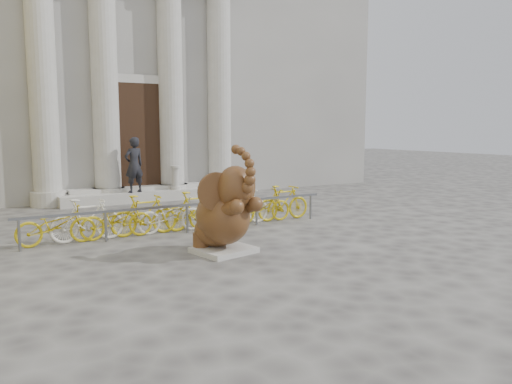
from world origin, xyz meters
TOP-DOWN VIEW (x-y plane):
  - ground at (0.00, 0.00)m, footprint 80.00×80.00m
  - classical_building at (0.00, 14.93)m, footprint 22.00×10.70m
  - entrance_steps at (0.00, 9.40)m, footprint 6.00×1.20m
  - elephant_statue at (-0.96, 1.10)m, footprint 1.48×1.76m
  - bike_rack at (-0.87, 3.65)m, footprint 8.00×0.53m
  - pedestrian at (-0.48, 9.05)m, footprint 0.80×0.62m
  - balustrade_post at (1.06, 9.10)m, footprint 0.36×0.36m

SIDE VIEW (x-z plane):
  - ground at x=0.00m, z-range 0.00..0.00m
  - entrance_steps at x=0.00m, z-range 0.00..0.36m
  - bike_rack at x=-0.87m, z-range 0.00..1.00m
  - balustrade_post at x=1.06m, z-range 0.33..1.21m
  - elephant_statue at x=-0.96m, z-range -0.31..1.95m
  - pedestrian at x=-0.48m, z-range 0.36..2.29m
  - classical_building at x=0.00m, z-range -0.02..11.98m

